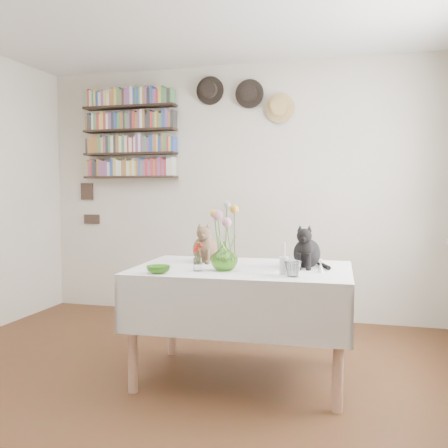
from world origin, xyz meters
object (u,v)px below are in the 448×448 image
(dining_table, at_px, (242,295))
(flower_vase, at_px, (224,256))
(bookshelf_unit, at_px, (130,134))
(tabby_cat, at_px, (205,242))
(black_cat, at_px, (307,245))

(dining_table, height_order, flower_vase, flower_vase)
(flower_vase, relative_size, bookshelf_unit, 0.18)
(tabby_cat, distance_m, flower_vase, 0.41)
(bookshelf_unit, bearing_deg, black_cat, -36.42)
(tabby_cat, relative_size, bookshelf_unit, 0.29)
(tabby_cat, bearing_deg, dining_table, -40.88)
(flower_vase, bearing_deg, black_cat, 28.18)
(black_cat, xyz_separation_m, bookshelf_unit, (-1.97, 1.45, 0.94))
(black_cat, height_order, bookshelf_unit, bookshelf_unit)
(tabby_cat, bearing_deg, bookshelf_unit, 120.94)
(dining_table, bearing_deg, black_cat, 15.11)
(dining_table, relative_size, bookshelf_unit, 1.45)
(dining_table, relative_size, flower_vase, 7.91)
(tabby_cat, bearing_deg, black_cat, -16.55)
(tabby_cat, bearing_deg, flower_vase, -66.33)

